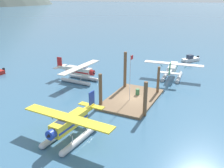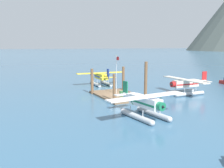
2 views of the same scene
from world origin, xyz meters
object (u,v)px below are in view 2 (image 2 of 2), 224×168
object	(u,v)px
seaplane_yellow_port_fwd	(101,78)
seaplane_cream_bow_right	(185,85)
fuel_drum	(121,94)
seaplane_white_stbd_aft	(145,105)
flagpole	(117,70)

from	to	relation	value
seaplane_yellow_port_fwd	seaplane_cream_bow_right	bearing A→B (deg)	30.50
fuel_drum	seaplane_yellow_port_fwd	distance (m)	14.00
seaplane_cream_bow_right	seaplane_white_stbd_aft	size ratio (longest dim) A/B	0.99
flagpole	seaplane_yellow_port_fwd	world-z (taller)	flagpole
flagpole	seaplane_white_stbd_aft	world-z (taller)	flagpole
flagpole	seaplane_white_stbd_aft	distance (m)	13.79
flagpole	fuel_drum	world-z (taller)	flagpole
seaplane_cream_bow_right	flagpole	bearing A→B (deg)	-110.52
flagpole	seaplane_white_stbd_aft	bearing A→B (deg)	-12.12
seaplane_cream_bow_right	seaplane_white_stbd_aft	distance (m)	16.69
seaplane_cream_bow_right	seaplane_yellow_port_fwd	distance (m)	18.29
seaplane_white_stbd_aft	flagpole	bearing A→B (deg)	167.88
flagpole	seaplane_white_stbd_aft	xyz separation A→B (m)	(13.22, -2.84, -2.71)
fuel_drum	seaplane_white_stbd_aft	distance (m)	11.30
flagpole	seaplane_cream_bow_right	bearing A→B (deg)	69.48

